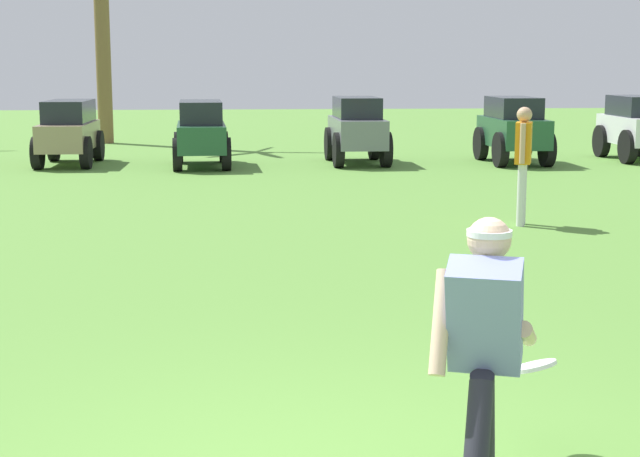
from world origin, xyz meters
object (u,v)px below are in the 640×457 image
at_px(frisbee_thrower, 484,351).
at_px(teammate_near_sideline, 523,154).
at_px(frisbee_in_flight, 534,366).
at_px(parked_car_slot_b, 69,130).
at_px(parked_car_slot_f, 637,126).
at_px(parked_car_slot_e, 513,128).
at_px(parked_car_slot_c, 201,131).
at_px(parked_car_slot_d, 357,128).

distance_m(frisbee_thrower, teammate_near_sideline, 8.59).
height_order(frisbee_thrower, frisbee_in_flight, frisbee_thrower).
bearing_deg(frisbee_thrower, teammate_near_sideline, 72.67).
height_order(frisbee_in_flight, teammate_near_sideline, teammate_near_sideline).
relative_size(parked_car_slot_b, parked_car_slot_f, 1.02).
xyz_separation_m(teammate_near_sideline, parked_car_slot_e, (2.07, 7.87, -0.20)).
distance_m(frisbee_thrower, parked_car_slot_c, 16.08).
bearing_deg(frisbee_in_flight, parked_car_slot_d, 86.87).
bearing_deg(parked_car_slot_b, parked_car_slot_f, -0.01).
distance_m(parked_car_slot_d, parked_car_slot_f, 6.20).
height_order(parked_car_slot_b, parked_car_slot_d, parked_car_slot_d).
bearing_deg(parked_car_slot_e, frisbee_thrower, -106.08).
bearing_deg(parked_car_slot_c, frisbee_in_flight, -81.00).
relative_size(parked_car_slot_c, parked_car_slot_e, 1.03).
distance_m(parked_car_slot_c, parked_car_slot_f, 9.47).
bearing_deg(frisbee_in_flight, parked_car_slot_f, 65.96).
height_order(frisbee_in_flight, parked_car_slot_b, parked_car_slot_b).
relative_size(frisbee_thrower, parked_car_slot_e, 0.60).
height_order(teammate_near_sideline, parked_car_slot_d, teammate_near_sideline).
bearing_deg(parked_car_slot_d, frisbee_in_flight, -93.13).
height_order(teammate_near_sideline, parked_car_slot_f, teammate_near_sideline).
bearing_deg(parked_car_slot_b, frisbee_thrower, -74.04).
bearing_deg(parked_car_slot_e, parked_car_slot_b, 177.32).
relative_size(parked_car_slot_c, parked_car_slot_d, 1.03).
bearing_deg(parked_car_slot_e, parked_car_slot_f, 8.61).
bearing_deg(parked_car_slot_f, frisbee_in_flight, -114.04).
bearing_deg(frisbee_in_flight, parked_car_slot_c, 99.00).
distance_m(teammate_near_sideline, parked_car_slot_b, 11.05).
distance_m(frisbee_in_flight, parked_car_slot_b, 16.63).
bearing_deg(parked_car_slot_d, teammate_near_sideline, -81.25).
bearing_deg(teammate_near_sideline, parked_car_slot_c, 120.14).
height_order(parked_car_slot_c, parked_car_slot_d, parked_car_slot_d).
relative_size(parked_car_slot_b, parked_car_slot_c, 0.99).
xyz_separation_m(frisbee_thrower, parked_car_slot_f, (7.51, 16.51, -0.06)).
height_order(frisbee_thrower, teammate_near_sideline, teammate_near_sideline).
bearing_deg(frisbee_thrower, parked_car_slot_d, 85.37).
height_order(teammate_near_sideline, parked_car_slot_c, teammate_near_sideline).
bearing_deg(parked_car_slot_c, parked_car_slot_f, 3.27).
bearing_deg(frisbee_in_flight, frisbee_thrower, -123.13).
relative_size(parked_car_slot_b, parked_car_slot_d, 1.01).
relative_size(frisbee_in_flight, parked_car_slot_c, 0.15).
relative_size(teammate_near_sideline, parked_car_slot_c, 0.64).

